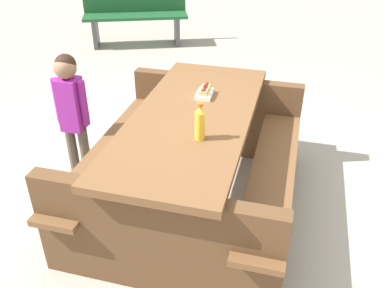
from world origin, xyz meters
TOP-DOWN VIEW (x-y plane):
  - ground_plane at (0.00, 0.00)m, footprint 30.00×30.00m
  - picnic_table at (0.00, 0.00)m, footprint 2.05×1.75m
  - soda_bottle at (-0.31, -0.06)m, footprint 0.06×0.06m
  - hotdog_tray at (0.29, -0.08)m, footprint 0.20×0.14m
  - child_in_coat at (0.27, 0.89)m, footprint 0.17×0.26m
  - park_bench_near at (3.77, 1.02)m, footprint 0.65×1.55m

SIDE VIEW (x-z plane):
  - ground_plane at x=0.00m, z-range 0.00..0.00m
  - picnic_table at x=0.00m, z-range 0.07..0.82m
  - park_bench_near at x=3.77m, z-range 0.02..0.87m
  - child_in_coat at x=0.27m, z-range 0.15..1.19m
  - hotdog_tray at x=0.29m, z-range 0.74..0.82m
  - soda_bottle at x=-0.31m, z-range 0.74..0.97m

